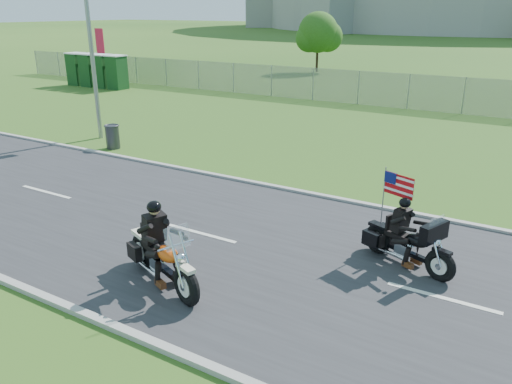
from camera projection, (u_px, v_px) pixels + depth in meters
The scene contains 14 objects.
ground at pixel (268, 253), 11.85m from camera, with size 420.00×420.00×0.00m, color #214615.
road at pixel (268, 252), 11.84m from camera, with size 120.00×8.00×0.04m, color #28282B.
curb_north at pixel (333, 198), 15.10m from camera, with size 120.00×0.18×0.12m, color #9E9B93.
curb_south at pixel (152, 343), 8.56m from camera, with size 120.00×0.18×0.12m, color #9E9B93.
fence at pixel (358, 88), 30.04m from camera, with size 60.00×0.03×2.00m, color gray.
streetlight at pixel (91, 4), 20.66m from camera, with size 0.90×2.46×10.00m.
porta_toilet_a at pixel (117, 73), 35.71m from camera, with size 1.10×1.10×2.30m, color #143E17.
porta_toilet_b at pixel (103, 72), 36.38m from camera, with size 1.10×1.10×2.30m, color #143E17.
porta_toilet_c at pixel (90, 71), 37.05m from camera, with size 1.10×1.10×2.30m, color #143E17.
porta_toilet_d at pixel (77, 70), 37.72m from camera, with size 1.10×1.10×2.30m, color #143E17.
tree_fence_mid at pixel (319, 34), 44.87m from camera, with size 3.96×3.69×5.30m.
motorcycle_lead at pixel (162, 259), 10.30m from camera, with size 2.61×1.32×1.84m.
motorcycle_follow at pixel (408, 244), 11.03m from camera, with size 2.27×1.20×1.98m.
trash_can at pixel (113, 137), 20.58m from camera, with size 0.55×0.55×0.96m, color #38383D.
Camera 1 is at (5.18, -9.28, 5.44)m, focal length 35.00 mm.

